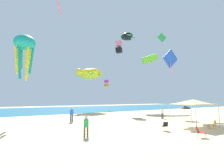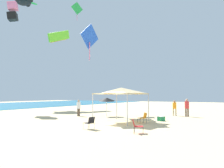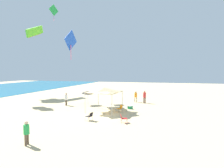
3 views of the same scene
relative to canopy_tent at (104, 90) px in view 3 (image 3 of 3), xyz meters
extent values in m
cube|color=#D6BC8C|center=(-2.37, 0.29, -2.62)|extent=(120.00, 120.00, 0.10)
cylinder|color=#B7B7BC|center=(-1.89, -1.46, -1.42)|extent=(0.07, 0.07, 2.29)
cylinder|color=#B7B7BC|center=(1.57, -1.80, -1.42)|extent=(0.07, 0.07, 2.29)
cylinder|color=#B7B7BC|center=(-1.57, 1.80, -1.42)|extent=(0.07, 0.07, 2.29)
cylinder|color=#B7B7BC|center=(1.89, 1.46, -1.42)|extent=(0.07, 0.07, 2.29)
cube|color=#D1B784|center=(0.00, 0.00, -0.22)|extent=(3.85, 3.67, 0.10)
pyramid|color=#D1B784|center=(0.00, 0.00, 0.06)|extent=(3.78, 3.60, 0.47)
cylinder|color=silver|center=(3.92, 3.78, -1.59)|extent=(0.22, 0.18, 1.95)
cone|color=black|center=(3.84, 3.71, -0.76)|extent=(1.78, 1.76, 0.59)
cylinder|color=black|center=(-4.08, 0.34, -2.37)|extent=(0.02, 0.02, 0.40)
cylinder|color=black|center=(-4.58, 0.48, -2.37)|extent=(0.02, 0.02, 0.40)
cylinder|color=black|center=(-4.22, -0.16, -2.37)|extent=(0.02, 0.02, 0.40)
cylinder|color=black|center=(-4.72, -0.02, -2.37)|extent=(0.02, 0.02, 0.40)
cube|color=black|center=(-4.40, 0.16, -2.17)|extent=(0.64, 0.64, 0.03)
cube|color=black|center=(-4.48, -0.12, -1.96)|extent=(0.51, 0.26, 0.41)
cylinder|color=black|center=(0.27, -1.34, -2.37)|extent=(0.02, 0.02, 0.40)
cylinder|color=black|center=(-0.09, -1.71, -2.37)|extent=(0.02, 0.02, 0.40)
cylinder|color=black|center=(0.64, -1.70, -2.37)|extent=(0.02, 0.02, 0.40)
cylinder|color=black|center=(0.28, -2.07, -2.37)|extent=(0.02, 0.02, 0.40)
cube|color=orange|center=(0.28, -1.71, -2.17)|extent=(0.74, 0.74, 0.03)
cube|color=orange|center=(0.48, -1.91, -1.96)|extent=(0.44, 0.44, 0.41)
cylinder|color=black|center=(-4.43, -3.68, -2.37)|extent=(0.02, 0.02, 0.40)
cylinder|color=black|center=(-3.95, -3.49, -2.37)|extent=(0.02, 0.02, 0.40)
cylinder|color=black|center=(-4.63, -3.20, -2.37)|extent=(0.02, 0.02, 0.40)
cylinder|color=black|center=(-4.14, -3.00, -2.37)|extent=(0.02, 0.02, 0.40)
cube|color=red|center=(-4.29, -3.34, -2.17)|extent=(0.68, 0.68, 0.03)
cube|color=red|center=(-4.40, -3.07, -1.96)|extent=(0.51, 0.30, 0.41)
cube|color=#1E8C4C|center=(2.54, -2.59, -2.39)|extent=(0.71, 0.61, 0.36)
cube|color=white|center=(2.54, -2.59, -2.19)|extent=(0.73, 0.63, 0.04)
cylinder|color=brown|center=(2.36, 6.38, -2.17)|extent=(0.16, 0.16, 0.79)
cylinder|color=brown|center=(2.66, 6.44, -2.17)|extent=(0.16, 0.16, 0.79)
cylinder|color=white|center=(2.51, 6.41, -1.43)|extent=(0.41, 0.41, 0.69)
sphere|color=tan|center=(2.51, 6.41, -0.95)|extent=(0.26, 0.26, 0.26)
cylinder|color=#C6B28C|center=(8.04, -2.53, -2.19)|extent=(0.15, 0.15, 0.76)
cylinder|color=#C6B28C|center=(8.10, -2.24, -2.19)|extent=(0.15, 0.15, 0.76)
cylinder|color=orange|center=(8.07, -2.39, -1.47)|extent=(0.40, 0.40, 0.66)
sphere|color=#A87A56|center=(8.07, -2.39, -1.02)|extent=(0.25, 0.25, 0.25)
cylinder|color=brown|center=(-11.67, 1.53, -2.20)|extent=(0.14, 0.14, 0.73)
cylinder|color=brown|center=(-11.40, 1.58, -2.20)|extent=(0.14, 0.14, 0.73)
cylinder|color=green|center=(-11.53, 1.55, -1.52)|extent=(0.38, 0.38, 0.63)
sphere|color=beige|center=(-11.53, 1.55, -1.09)|extent=(0.24, 0.24, 0.24)
cylinder|color=brown|center=(7.66, -3.88, -2.14)|extent=(0.17, 0.17, 0.85)
cylinder|color=brown|center=(7.37, -3.72, -2.14)|extent=(0.17, 0.17, 0.85)
cylinder|color=red|center=(7.51, -3.80, -1.35)|extent=(0.44, 0.44, 0.74)
sphere|color=tan|center=(7.51, -3.80, -0.85)|extent=(0.28, 0.28, 0.28)
cube|color=green|center=(10.44, 13.05, 13.16)|extent=(1.99, 0.76, 2.10)
cylinder|color=pink|center=(10.44, 13.05, 11.96)|extent=(0.07, 0.07, 1.49)
cube|color=#66D82D|center=(12.92, 19.03, 10.15)|extent=(5.40, 0.54, 3.24)
cube|color=orange|center=(12.92, 19.03, 9.47)|extent=(4.14, 0.19, 1.82)
cube|color=blue|center=(5.63, 7.23, 6.85)|extent=(3.14, 0.50, 3.14)
cylinder|color=pink|center=(5.63, 7.23, 5.03)|extent=(0.11, 0.11, 2.24)
camera|label=1|loc=(-16.96, -10.84, 0.36)|focal=27.37mm
camera|label=2|loc=(-16.57, -8.51, -0.32)|focal=35.87mm
camera|label=3|loc=(-22.36, -7.37, 2.33)|focal=32.31mm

